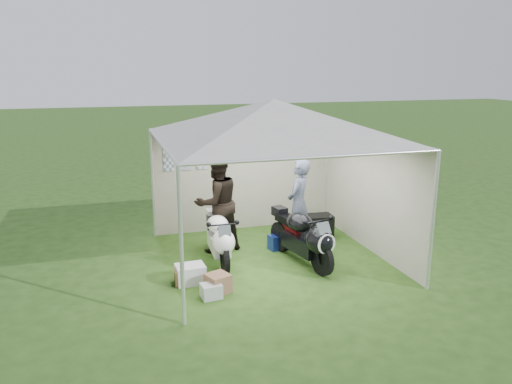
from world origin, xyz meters
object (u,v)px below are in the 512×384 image
(equipment_box, at_px, (319,227))
(motorcycle_white, at_px, (219,237))
(crate_1, at_px, (218,283))
(motorcycle_black, at_px, (304,236))
(crate_0, at_px, (190,274))
(crate_2, at_px, (211,291))
(crate_3, at_px, (186,276))
(canopy_tent, at_px, (273,123))
(person_blue_jacket, at_px, (299,204))
(paddock_stand, at_px, (279,242))
(person_dark_jacket, at_px, (217,203))

(equipment_box, bearing_deg, motorcycle_white, -163.41)
(crate_1, bearing_deg, motorcycle_black, 21.79)
(crate_0, bearing_deg, crate_2, -71.45)
(equipment_box, xyz_separation_m, crate_3, (-3.08, -1.46, -0.13))
(motorcycle_white, bearing_deg, equipment_box, 18.97)
(canopy_tent, height_order, crate_0, canopy_tent)
(motorcycle_black, distance_m, crate_0, 2.19)
(motorcycle_black, relative_size, person_blue_jacket, 1.08)
(paddock_stand, bearing_deg, motorcycle_white, -165.06)
(paddock_stand, distance_m, crate_1, 2.25)
(equipment_box, relative_size, crate_2, 1.66)
(paddock_stand, bearing_deg, crate_1, -135.19)
(crate_2, bearing_deg, crate_0, 108.55)
(person_blue_jacket, relative_size, crate_1, 5.28)
(motorcycle_white, xyz_separation_m, motorcycle_black, (1.47, -0.53, 0.05))
(paddock_stand, distance_m, equipment_box, 1.10)
(canopy_tent, bearing_deg, crate_0, -158.40)
(canopy_tent, relative_size, motorcycle_white, 3.14)
(paddock_stand, bearing_deg, crate_2, -134.80)
(motorcycle_black, height_order, person_blue_jacket, person_blue_jacket)
(equipment_box, distance_m, crate_0, 3.34)
(person_dark_jacket, relative_size, crate_3, 5.12)
(motorcycle_white, relative_size, crate_1, 5.27)
(motorcycle_black, distance_m, person_blue_jacket, 0.98)
(motorcycle_white, bearing_deg, crate_1, -101.47)
(motorcycle_white, height_order, person_blue_jacket, person_blue_jacket)
(motorcycle_white, bearing_deg, person_dark_jacket, 82.79)
(equipment_box, bearing_deg, crate_3, -154.63)
(paddock_stand, height_order, crate_0, crate_0)
(motorcycle_white, distance_m, crate_2, 1.53)
(canopy_tent, relative_size, crate_2, 18.11)
(equipment_box, relative_size, crate_3, 1.35)
(person_blue_jacket, distance_m, crate_0, 2.72)
(paddock_stand, bearing_deg, canopy_tent, -123.15)
(motorcycle_black, height_order, crate_3, motorcycle_black)
(motorcycle_white, distance_m, equipment_box, 2.44)
(motorcycle_white, distance_m, person_dark_jacket, 0.79)
(person_blue_jacket, xyz_separation_m, crate_2, (-2.16, -1.76, -0.79))
(crate_1, distance_m, crate_3, 0.65)
(equipment_box, relative_size, crate_1, 1.52)
(motorcycle_black, relative_size, crate_2, 6.25)
(motorcycle_black, distance_m, person_dark_jacket, 1.84)
(motorcycle_white, relative_size, crate_3, 4.69)
(motorcycle_black, height_order, person_dark_jacket, person_dark_jacket)
(person_dark_jacket, distance_m, equipment_box, 2.34)
(person_blue_jacket, distance_m, crate_3, 2.80)
(canopy_tent, relative_size, paddock_stand, 14.34)
(motorcycle_black, bearing_deg, person_dark_jacket, 128.46)
(crate_1, xyz_separation_m, crate_2, (-0.15, -0.17, -0.04))
(motorcycle_white, relative_size, crate_0, 3.80)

